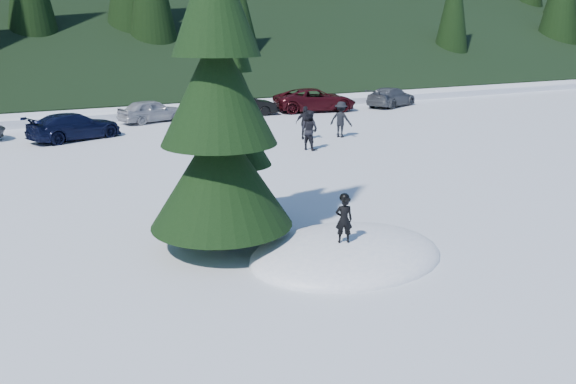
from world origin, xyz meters
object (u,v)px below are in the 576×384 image
car_3 (75,126)px  car_7 (391,97)px  spruce_short (237,143)px  adult_0 (309,130)px  spruce_tall (218,102)px  adult_2 (341,119)px  adult_1 (306,123)px  car_5 (245,105)px  car_4 (152,111)px  child_skier (344,220)px  car_6 (315,100)px

car_3 → car_7: (20.27, 2.57, 0.02)m
car_3 → spruce_short: bearing=168.4°
adult_0 → car_7: adult_0 is taller
spruce_tall → adult_0: spruce_tall is taller
adult_2 → spruce_tall: bearing=101.9°
adult_1 → car_7: 13.31m
adult_0 → adult_1: adult_0 is taller
car_3 → car_5: car_5 is taller
spruce_short → adult_0: spruce_short is taller
spruce_tall → adult_0: size_ratio=5.19×
car_3 → car_5: size_ratio=1.13×
car_3 → car_7: 20.43m
spruce_short → car_4: (2.60, 17.81, -1.48)m
car_3 → car_4: (4.50, 3.45, 0.01)m
spruce_tall → car_7: (19.36, 18.32, -2.69)m
child_skier → car_6: bearing=-95.3°
adult_1 → car_7: size_ratio=0.35×
adult_1 → car_5: (0.69, 8.37, -0.15)m
spruce_short → car_6: spruce_short is taller
car_4 → adult_0: bearing=-175.2°
spruce_tall → adult_2: size_ratio=5.16×
spruce_tall → car_3: size_ratio=2.04×
spruce_tall → car_3: 16.01m
adult_0 → car_5: adult_0 is taller
child_skier → car_5: 22.39m
car_5 → adult_2: bearing=-163.4°
car_5 → car_6: size_ratio=0.74×
spruce_tall → car_7: spruce_tall is taller
adult_2 → car_3: size_ratio=0.39×
car_3 → car_6: bearing=-97.7°
adult_1 → adult_2: bearing=-154.8°
adult_2 → car_3: adult_2 is taller
car_7 → car_6: bearing=62.6°
car_4 → car_6: 10.14m
adult_1 → car_7: (10.94, 7.57, -0.13)m
car_6 → adult_1: bearing=158.6°
spruce_tall → car_6: (13.72, 18.73, -2.61)m
car_4 → adult_2: bearing=-158.1°
child_skier → car_6: (11.81, 20.81, -0.27)m
spruce_short → car_7: 25.02m
child_skier → adult_0: bearing=-92.7°
spruce_short → car_6: bearing=53.7°
spruce_short → adult_2: spruce_short is taller
spruce_tall → car_6: 23.36m
spruce_short → car_6: 21.54m
car_4 → car_7: bearing=-108.2°
car_7 → car_5: bearing=62.2°
car_3 → child_skier: bearing=169.8°
car_3 → car_6: (14.63, 2.97, 0.10)m
child_skier → adult_2: size_ratio=0.60×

